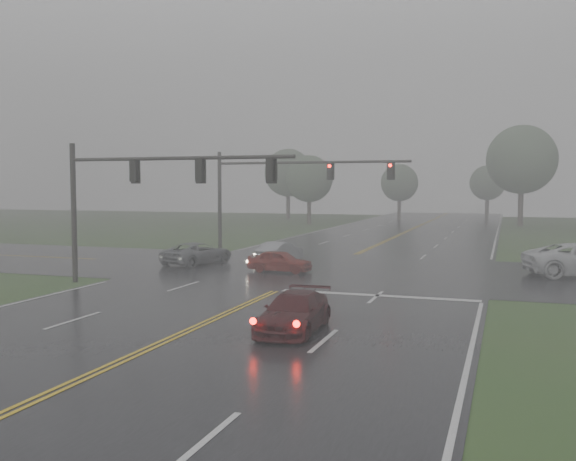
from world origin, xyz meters
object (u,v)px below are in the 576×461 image
at_px(sedan_red, 280,272).
at_px(sedan_maroon, 294,332).
at_px(car_grey, 198,265).
at_px(signal_gantry_far, 276,180).
at_px(sedan_silver, 280,263).
at_px(signal_gantry_near, 136,185).

bearing_deg(sedan_red, sedan_maroon, -156.65).
height_order(car_grey, signal_gantry_far, signal_gantry_far).
xyz_separation_m(sedan_red, signal_gantry_far, (-3.89, 10.15, 5.05)).
bearing_deg(sedan_red, signal_gantry_far, 22.89).
bearing_deg(sedan_silver, sedan_maroon, 119.75).
distance_m(sedan_silver, car_grey, 4.95).
bearing_deg(car_grey, sedan_silver, -136.07).
xyz_separation_m(sedan_maroon, signal_gantry_near, (-9.98, 6.68, 4.69)).
height_order(sedan_maroon, sedan_red, sedan_maroon).
height_order(sedan_maroon, signal_gantry_near, signal_gantry_near).
bearing_deg(signal_gantry_near, sedan_red, 53.36).
xyz_separation_m(sedan_red, sedan_silver, (-1.46, 4.04, 0.00)).
height_order(sedan_silver, car_grey, car_grey).
bearing_deg(sedan_red, sedan_silver, 21.80).
distance_m(sedan_red, sedan_silver, 4.29).
distance_m(sedan_maroon, sedan_red, 14.14).
distance_m(sedan_maroon, sedan_silver, 18.43).
bearing_deg(car_grey, signal_gantry_near, 111.14).
xyz_separation_m(signal_gantry_near, signal_gantry_far, (0.93, 16.63, 0.36)).
relative_size(car_grey, signal_gantry_far, 0.34).
bearing_deg(sedan_silver, sedan_red, 118.56).
xyz_separation_m(sedan_red, car_grey, (-5.77, 1.60, 0.00)).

